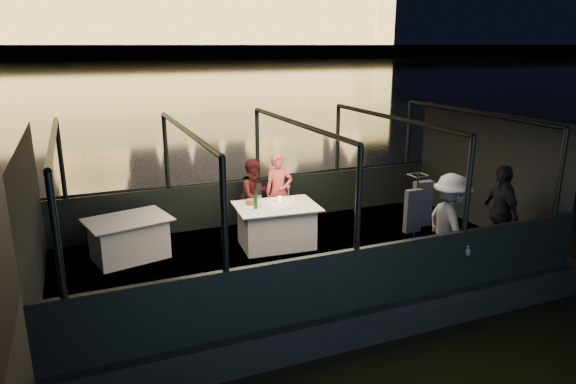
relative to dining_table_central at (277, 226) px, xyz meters
name	(u,v)px	position (x,y,z in m)	size (l,w,h in m)	color
river_water	(94,71)	(0.15, 79.42, -0.89)	(500.00, 500.00, 0.00)	black
boat_hull	(297,283)	(0.15, -0.58, -0.89)	(8.60, 4.40, 1.00)	black
boat_deck	(297,257)	(0.15, -0.58, -0.41)	(8.00, 4.00, 0.04)	black
gunwale_port	(258,200)	(0.15, 1.42, 0.06)	(8.00, 0.08, 0.90)	black
gunwale_starboard	(355,279)	(0.15, -2.58, 0.06)	(8.00, 0.08, 0.90)	black
cabin_glass_port	(257,145)	(0.15, 1.42, 1.21)	(8.00, 0.02, 1.40)	#99B2B2
cabin_glass_starboard	(359,199)	(0.15, -2.58, 1.21)	(8.00, 0.02, 1.40)	#99B2B2
cabin_roof_glass	(298,124)	(0.15, -0.58, 1.91)	(8.00, 4.00, 0.02)	#99B2B2
end_wall_fore	(32,223)	(-3.85, -0.58, 0.76)	(0.02, 4.00, 2.30)	black
end_wall_aft	(485,171)	(4.15, -0.58, 0.76)	(0.02, 4.00, 2.30)	black
canopy_ribs	(297,192)	(0.15, -0.58, 0.76)	(8.00, 4.00, 2.30)	black
embankment	(78,53)	(0.15, 209.42, 0.11)	(400.00, 140.00, 6.00)	#423D33
dining_table_central	(277,226)	(0.00, 0.00, 0.00)	(1.45, 1.05, 0.77)	white
dining_table_aft	(129,237)	(-2.51, 0.44, 0.00)	(1.34, 0.97, 0.71)	beige
chair_port_left	(256,211)	(-0.12, 0.75, 0.06)	(0.42, 0.42, 0.91)	black
chair_port_right	(284,205)	(0.51, 0.88, 0.06)	(0.40, 0.40, 0.85)	black
coat_stand	(415,223)	(1.48, -2.03, 0.51)	(0.47, 0.38, 1.70)	black
person_woman_coral	(279,191)	(0.39, 0.89, 0.36)	(0.54, 0.36, 1.50)	#DC5055
person_man_maroon	(254,193)	(-0.09, 0.94, 0.36)	(0.68, 0.53, 1.42)	#3A1012
passenger_stripe	(450,223)	(2.07, -2.13, 0.47)	(1.06, 0.60, 1.64)	silver
passenger_dark	(500,210)	(3.30, -1.91, 0.47)	(0.96, 0.40, 1.63)	black
wine_bottle	(256,200)	(-0.39, -0.03, 0.53)	(0.07, 0.07, 0.31)	#153C22
bread_basket	(252,202)	(-0.38, 0.26, 0.42)	(0.21, 0.21, 0.08)	olive
amber_candle	(280,199)	(0.16, 0.22, 0.42)	(0.06, 0.06, 0.09)	orange
plate_near	(297,202)	(0.41, 0.01, 0.39)	(0.24, 0.24, 0.02)	white
plate_far	(258,201)	(-0.22, 0.34, 0.39)	(0.26, 0.26, 0.02)	white
wine_glass_white	(260,201)	(-0.29, 0.06, 0.48)	(0.07, 0.07, 0.19)	silver
wine_glass_red	(288,192)	(0.40, 0.42, 0.48)	(0.07, 0.07, 0.21)	silver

